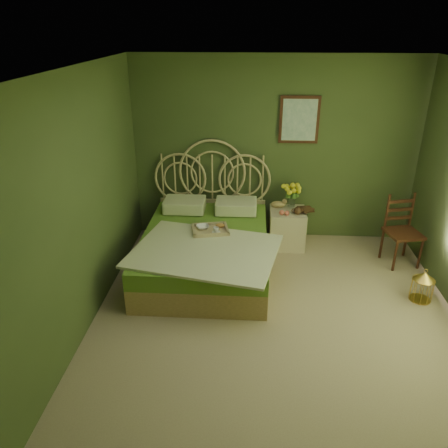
# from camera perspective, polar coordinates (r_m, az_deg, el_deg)

# --- Properties ---
(floor) EXTENTS (4.50, 4.50, 0.00)m
(floor) POSITION_cam_1_polar(r_m,az_deg,el_deg) (4.84, 6.87, -13.13)
(floor) COLOR tan
(floor) RESTS_ON ground
(ceiling) EXTENTS (4.50, 4.50, 0.00)m
(ceiling) POSITION_cam_1_polar(r_m,az_deg,el_deg) (3.83, 8.96, 19.15)
(ceiling) COLOR silver
(ceiling) RESTS_ON wall_back
(wall_back) EXTENTS (4.00, 0.00, 4.00)m
(wall_back) POSITION_cam_1_polar(r_m,az_deg,el_deg) (6.29, 6.58, 9.43)
(wall_back) COLOR #49592F
(wall_back) RESTS_ON floor
(wall_left) EXTENTS (0.00, 4.50, 4.50)m
(wall_left) POSITION_cam_1_polar(r_m,az_deg,el_deg) (4.48, -18.65, 1.72)
(wall_left) COLOR #49592F
(wall_left) RESTS_ON floor
(wall_art) EXTENTS (0.54, 0.04, 0.64)m
(wall_art) POSITION_cam_1_polar(r_m,az_deg,el_deg) (6.18, 9.81, 13.26)
(wall_art) COLOR black
(wall_art) RESTS_ON wall_back
(bed) EXTENTS (1.86, 2.35, 1.46)m
(bed) POSITION_cam_1_polar(r_m,az_deg,el_deg) (5.68, -2.37, -2.88)
(bed) COLOR tan
(bed) RESTS_ON floor
(nightstand) EXTENTS (0.50, 0.50, 0.98)m
(nightstand) POSITION_cam_1_polar(r_m,az_deg,el_deg) (6.30, 8.30, 0.15)
(nightstand) COLOR beige
(nightstand) RESTS_ON floor
(chair) EXTENTS (0.50, 0.50, 0.93)m
(chair) POSITION_cam_1_polar(r_m,az_deg,el_deg) (6.22, 22.30, -0.21)
(chair) COLOR black
(chair) RESTS_ON floor
(birdcage) EXTENTS (0.24, 0.24, 0.37)m
(birdcage) POSITION_cam_1_polar(r_m,az_deg,el_deg) (5.60, 24.48, -7.44)
(birdcage) COLOR gold
(birdcage) RESTS_ON floor
(book_lower) EXTENTS (0.21, 0.25, 0.02)m
(book_lower) POSITION_cam_1_polar(r_m,az_deg,el_deg) (6.24, 10.01, 1.85)
(book_lower) COLOR #381E0F
(book_lower) RESTS_ON nightstand
(book_upper) EXTENTS (0.27, 0.28, 0.02)m
(book_upper) POSITION_cam_1_polar(r_m,az_deg,el_deg) (6.23, 10.02, 2.02)
(book_upper) COLOR #472819
(book_upper) RESTS_ON nightstand
(cereal_bowl) EXTENTS (0.20, 0.20, 0.04)m
(cereal_bowl) POSITION_cam_1_polar(r_m,az_deg,el_deg) (5.58, -2.79, -0.40)
(cereal_bowl) COLOR white
(cereal_bowl) RESTS_ON bed
(coffee_cup) EXTENTS (0.09, 0.09, 0.07)m
(coffee_cup) POSITION_cam_1_polar(r_m,az_deg,el_deg) (5.46, -1.04, -0.80)
(coffee_cup) COLOR white
(coffee_cup) RESTS_ON bed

